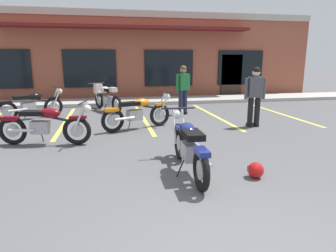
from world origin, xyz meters
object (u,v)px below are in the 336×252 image
helmet_on_pavement (256,170)px  person_in_shorts_foreground (183,87)px  motorcycle_orange_scrambler (106,96)px  person_in_black_shirt (255,93)px  motorcycle_red_sportbike (45,124)px  motorcycle_foreground_classic (189,146)px  motorcycle_green_cafe_racer (138,112)px  motorcycle_blue_standard (32,105)px

helmet_on_pavement → person_in_shorts_foreground: bearing=87.7°
motorcycle_orange_scrambler → person_in_black_shirt: person_in_black_shirt is taller
motorcycle_red_sportbike → person_in_shorts_foreground: bearing=37.5°
motorcycle_red_sportbike → motorcycle_orange_scrambler: bearing=73.4°
motorcycle_foreground_classic → motorcycle_orange_scrambler: same height
motorcycle_green_cafe_racer → helmet_on_pavement: motorcycle_green_cafe_racer is taller
motorcycle_green_cafe_racer → motorcycle_orange_scrambler: size_ratio=1.02×
person_in_black_shirt → person_in_shorts_foreground: bearing=123.9°
motorcycle_blue_standard → helmet_on_pavement: 7.53m
motorcycle_green_cafe_racer → person_in_shorts_foreground: person_in_shorts_foreground is taller
motorcycle_orange_scrambler → person_in_shorts_foreground: size_ratio=1.17×
person_in_black_shirt → person_in_shorts_foreground: (-1.50, 2.23, 0.00)m
person_in_shorts_foreground → helmet_on_pavement: size_ratio=6.44×
motorcycle_orange_scrambler → helmet_on_pavement: size_ratio=7.51×
motorcycle_red_sportbike → motorcycle_blue_standard: bearing=107.4°
motorcycle_foreground_classic → motorcycle_green_cafe_racer: same height
motorcycle_red_sportbike → motorcycle_green_cafe_racer: bearing=27.4°
motorcycle_red_sportbike → motorcycle_blue_standard: size_ratio=1.13×
motorcycle_blue_standard → person_in_shorts_foreground: 4.94m
motorcycle_foreground_classic → motorcycle_red_sportbike: 3.50m
helmet_on_pavement → motorcycle_red_sportbike: bearing=143.8°
motorcycle_orange_scrambler → motorcycle_foreground_classic: bearing=-78.4°
motorcycle_red_sportbike → helmet_on_pavement: size_ratio=8.04×
motorcycle_red_sportbike → person_in_shorts_foreground: person_in_shorts_foreground is taller
motorcycle_red_sportbike → motorcycle_green_cafe_racer: size_ratio=1.04×
motorcycle_red_sportbike → person_in_shorts_foreground: (3.92, 3.00, 0.49)m
motorcycle_red_sportbike → motorcycle_orange_scrambler: size_ratio=1.07×
motorcycle_red_sportbike → person_in_black_shirt: (5.41, 0.77, 0.49)m
motorcycle_blue_standard → motorcycle_orange_scrambler: bearing=28.1°
motorcycle_foreground_classic → person_in_shorts_foreground: bearing=76.8°
motorcycle_green_cafe_racer → helmet_on_pavement: bearing=-68.6°
motorcycle_green_cafe_racer → motorcycle_orange_scrambler: 3.40m
motorcycle_blue_standard → person_in_black_shirt: bearing=-20.6°
motorcycle_blue_standard → helmet_on_pavement: motorcycle_blue_standard is taller
helmet_on_pavement → motorcycle_foreground_classic: bearing=155.5°
motorcycle_green_cafe_racer → helmet_on_pavement: (1.51, -3.83, -0.33)m
motorcycle_orange_scrambler → person_in_black_shirt: size_ratio=1.17×
motorcycle_green_cafe_racer → motorcycle_orange_scrambler: same height
motorcycle_orange_scrambler → person_in_shorts_foreground: 2.99m
motorcycle_red_sportbike → helmet_on_pavement: motorcycle_red_sportbike is taller
motorcycle_red_sportbike → person_in_black_shirt: bearing=8.1°
motorcycle_green_cafe_racer → motorcycle_orange_scrambler: (-0.86, 3.29, 0.07)m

